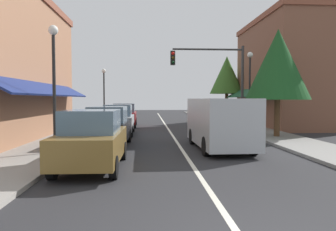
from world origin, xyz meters
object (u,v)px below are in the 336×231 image
at_px(tree_right_near, 278,65).
at_px(parked_car_third_left, 118,120).
at_px(traffic_signal_mast_arm, 218,73).
at_px(street_lamp_right_mid, 250,79).
at_px(parked_car_second_left, 108,127).
at_px(tree_right_far, 227,75).
at_px(street_lamp_left_near, 54,68).
at_px(parked_car_far_left, 125,115).
at_px(street_lamp_left_far, 104,87).
at_px(van_in_lane, 219,122).
at_px(parked_car_nearest_left, 92,140).

bearing_deg(tree_right_near, parked_car_third_left, 164.39).
height_order(parked_car_third_left, traffic_signal_mast_arm, traffic_signal_mast_arm).
bearing_deg(street_lamp_right_mid, parked_car_second_left, -145.23).
height_order(parked_car_second_left, tree_right_far, tree_right_far).
xyz_separation_m(traffic_signal_mast_arm, street_lamp_left_near, (-7.97, -8.70, -0.58)).
bearing_deg(parked_car_far_left, tree_right_near, -43.19).
distance_m(parked_car_third_left, parked_car_far_left, 5.42).
bearing_deg(street_lamp_left_near, street_lamp_left_far, 91.03).
xyz_separation_m(parked_car_far_left, traffic_signal_mast_arm, (6.32, -3.69, 2.93)).
distance_m(parked_car_far_left, tree_right_far, 10.70).
distance_m(parked_car_second_left, tree_right_far, 17.70).
xyz_separation_m(street_lamp_left_far, tree_right_far, (10.93, 1.82, 1.15)).
xyz_separation_m(parked_car_third_left, street_lamp_left_near, (-1.69, -6.97, 2.35)).
bearing_deg(van_in_lane, street_lamp_right_mid, 61.24).
xyz_separation_m(traffic_signal_mast_arm, tree_right_far, (2.69, 8.35, 0.48)).
bearing_deg(traffic_signal_mast_arm, parked_car_far_left, 149.73).
bearing_deg(parked_car_nearest_left, street_lamp_right_mid, 52.13).
relative_size(parked_car_nearest_left, street_lamp_left_far, 0.89).
xyz_separation_m(parked_car_nearest_left, parked_car_third_left, (-0.08, 9.30, 0.00)).
bearing_deg(street_lamp_left_near, tree_right_far, 57.99).
xyz_separation_m(van_in_lane, tree_right_near, (3.86, 3.39, 2.77)).
relative_size(parked_car_second_left, street_lamp_right_mid, 0.82).
bearing_deg(parked_car_third_left, parked_car_second_left, -90.58).
distance_m(parked_car_second_left, street_lamp_right_mid, 10.23).
bearing_deg(street_lamp_left_far, parked_car_far_left, -55.93).
bearing_deg(parked_car_third_left, parked_car_far_left, 89.84).
relative_size(street_lamp_left_near, tree_right_far, 0.80).
relative_size(parked_car_second_left, parked_car_third_left, 1.00).
relative_size(street_lamp_left_near, street_lamp_left_far, 1.03).
distance_m(traffic_signal_mast_arm, street_lamp_left_far, 10.54).
xyz_separation_m(parked_car_second_left, parked_car_third_left, (-0.00, 4.80, 0.00)).
bearing_deg(parked_car_third_left, traffic_signal_mast_arm, 14.76).
distance_m(street_lamp_right_mid, tree_right_far, 9.30).
relative_size(street_lamp_right_mid, street_lamp_left_far, 1.09).
height_order(street_lamp_right_mid, tree_right_far, tree_right_far).
xyz_separation_m(traffic_signal_mast_arm, tree_right_near, (2.32, -4.13, 0.11)).
distance_m(van_in_lane, tree_right_far, 16.72).
xyz_separation_m(street_lamp_left_far, tree_right_near, (10.56, -10.66, 0.77)).
distance_m(parked_car_third_left, street_lamp_left_near, 7.55).
bearing_deg(parked_car_nearest_left, tree_right_near, 39.57).
relative_size(traffic_signal_mast_arm, street_lamp_right_mid, 1.10).
bearing_deg(parked_car_nearest_left, traffic_signal_mast_arm, 61.23).
distance_m(parked_car_nearest_left, parked_car_second_left, 4.50).
relative_size(parked_car_second_left, traffic_signal_mast_arm, 0.74).
height_order(van_in_lane, tree_right_near, tree_right_near).
height_order(parked_car_second_left, street_lamp_right_mid, street_lamp_right_mid).
height_order(parked_car_nearest_left, street_lamp_left_near, street_lamp_left_near).
bearing_deg(street_lamp_left_far, tree_right_far, 9.47).
height_order(traffic_signal_mast_arm, tree_right_far, tree_right_far).
height_order(parked_car_second_left, tree_right_near, tree_right_near).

